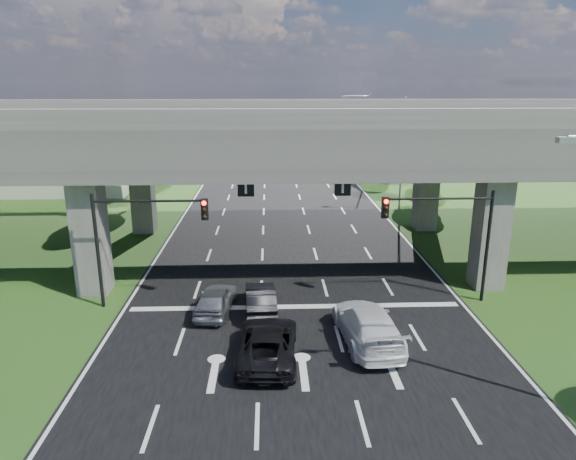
{
  "coord_description": "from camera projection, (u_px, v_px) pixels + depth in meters",
  "views": [
    {
      "loc": [
        -1.32,
        -20.94,
        11.23
      ],
      "look_at": [
        -0.27,
        6.5,
        3.32
      ],
      "focal_mm": 32.0,
      "sensor_mm": 36.0,
      "label": 1
    }
  ],
  "objects": [
    {
      "name": "car_dark",
      "position": [
        260.0,
        299.0,
        25.88
      ],
      "size": [
        1.72,
        4.28,
        1.38
      ],
      "primitive_type": "imported",
      "rotation": [
        0.0,
        0.0,
        3.2
      ],
      "color": "black",
      "rests_on": "road"
    },
    {
      "name": "tree_right_far",
      "position": [
        374.0,
        135.0,
        64.62
      ],
      "size": [
        4.5,
        4.5,
        7.8
      ],
      "color": "black",
      "rests_on": "ground"
    },
    {
      "name": "tree_left_far",
      "position": [
        172.0,
        135.0,
        61.69
      ],
      "size": [
        4.8,
        4.8,
        8.32
      ],
      "color": "black",
      "rests_on": "ground"
    },
    {
      "name": "ground",
      "position": [
        299.0,
        340.0,
        23.26
      ],
      "size": [
        160.0,
        160.0,
        0.0
      ],
      "primitive_type": "plane",
      "color": "#2E4E19",
      "rests_on": "ground"
    },
    {
      "name": "tree_right_near",
      "position": [
        418.0,
        155.0,
        49.38
      ],
      "size": [
        4.2,
        4.2,
        7.28
      ],
      "color": "black",
      "rests_on": "ground"
    },
    {
      "name": "tree_left_mid",
      "position": [
        120.0,
        152.0,
        54.13
      ],
      "size": [
        3.91,
        3.9,
        6.76
      ],
      "color": "black",
      "rests_on": "ground"
    },
    {
      "name": "tree_left_near",
      "position": [
        129.0,
        156.0,
        46.38
      ],
      "size": [
        4.5,
        4.5,
        7.8
      ],
      "color": "black",
      "rests_on": "ground"
    },
    {
      "name": "warehouse",
      "position": [
        40.0,
        171.0,
        55.36
      ],
      "size": [
        20.0,
        10.0,
        4.0
      ],
      "primitive_type": "cube",
      "color": "#9E9E99",
      "rests_on": "ground"
    },
    {
      "name": "streetlight_beyond",
      "position": [
        365.0,
        130.0,
        60.42
      ],
      "size": [
        3.38,
        0.25,
        10.0
      ],
      "color": "gray",
      "rests_on": "ground"
    },
    {
      "name": "car_silver",
      "position": [
        216.0,
        299.0,
        25.79
      ],
      "size": [
        2.09,
        4.25,
        1.4
      ],
      "primitive_type": "imported",
      "rotation": [
        0.0,
        0.0,
        3.03
      ],
      "color": "#A2A5AA",
      "rests_on": "road"
    },
    {
      "name": "tree_right_mid",
      "position": [
        424.0,
        148.0,
        57.26
      ],
      "size": [
        3.91,
        3.9,
        6.76
      ],
      "color": "black",
      "rests_on": "ground"
    },
    {
      "name": "car_trailing",
      "position": [
        268.0,
        343.0,
        21.44
      ],
      "size": [
        2.66,
        5.3,
        1.44
      ],
      "primitive_type": "imported",
      "rotation": [
        0.0,
        0.0,
        3.09
      ],
      "color": "black",
      "rests_on": "road"
    },
    {
      "name": "car_white",
      "position": [
        368.0,
        325.0,
        22.82
      ],
      "size": [
        2.79,
        5.89,
        1.66
      ],
      "primitive_type": "imported",
      "rotation": [
        0.0,
        0.0,
        3.23
      ],
      "color": "silver",
      "rests_on": "road"
    },
    {
      "name": "streetlight_far",
      "position": [
        398.0,
        146.0,
        45.06
      ],
      "size": [
        3.38,
        0.25,
        10.0
      ],
      "color": "gray",
      "rests_on": "ground"
    },
    {
      "name": "road",
      "position": [
        290.0,
        264.0,
        32.86
      ],
      "size": [
        18.0,
        120.0,
        0.03
      ],
      "primitive_type": "cube",
      "color": "black",
      "rests_on": "ground"
    },
    {
      "name": "signal_left",
      "position": [
        139.0,
        229.0,
        25.6
      ],
      "size": [
        5.76,
        0.54,
        6.0
      ],
      "color": "black",
      "rests_on": "ground"
    },
    {
      "name": "overpass",
      "position": [
        289.0,
        137.0,
        32.59
      ],
      "size": [
        80.0,
        15.0,
        10.0
      ],
      "color": "#3E3B38",
      "rests_on": "ground"
    },
    {
      "name": "signal_right",
      "position": [
        448.0,
        226.0,
        26.17
      ],
      "size": [
        5.76,
        0.54,
        6.0
      ],
      "color": "black",
      "rests_on": "ground"
    }
  ]
}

